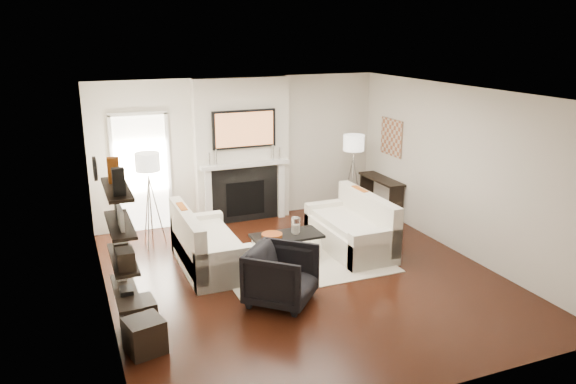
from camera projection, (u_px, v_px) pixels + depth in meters
name	position (u px, v px, depth m)	size (l,w,h in m)	color
room_envelope	(304.00, 189.00, 7.94)	(6.00, 6.00, 6.00)	black
chimney_breast	(242.00, 150.00, 10.50)	(1.80, 0.25, 2.70)	silver
fireplace_surround	(245.00, 195.00, 10.61)	(1.30, 0.02, 1.04)	black
firebox	(245.00, 198.00, 10.63)	(0.75, 0.02, 0.65)	black
mantel_pilaster_l	(208.00, 198.00, 10.31)	(0.12, 0.08, 1.10)	white
mantel_pilaster_r	(281.00, 190.00, 10.84)	(0.12, 0.08, 1.10)	white
mantel_shelf	(245.00, 165.00, 10.40)	(1.70, 0.18, 0.07)	white
tv_body	(244.00, 129.00, 10.24)	(1.20, 0.06, 0.70)	black
tv_screen	(245.00, 129.00, 10.21)	(1.10, 0.01, 0.62)	#BF723F
candlestick_l_tall	(216.00, 157.00, 10.16)	(0.04, 0.04, 0.30)	silver
candlestick_l_short	(209.00, 159.00, 10.12)	(0.04, 0.04, 0.24)	silver
candlestick_r_tall	(273.00, 152.00, 10.56)	(0.04, 0.04, 0.30)	silver
candlestick_r_short	(279.00, 153.00, 10.61)	(0.04, 0.04, 0.24)	silver
hallway_panel	(142.00, 174.00, 10.00)	(0.90, 0.02, 2.10)	white
door_trim_l	(114.00, 177.00, 9.81)	(0.06, 0.06, 2.16)	white
door_trim_r	(169.00, 172.00, 10.16)	(0.06, 0.06, 2.16)	white
door_trim_top	(137.00, 114.00, 9.68)	(1.02, 0.06, 0.06)	white
rug	(300.00, 260.00, 8.90)	(2.60, 2.00, 0.01)	beige
loveseat_left_base	(210.00, 254.00, 8.61)	(0.85, 1.80, 0.42)	white
loveseat_left_back	(187.00, 238.00, 8.40)	(0.18, 1.80, 0.80)	white
loveseat_left_arm_n	(224.00, 269.00, 7.87)	(0.85, 0.18, 0.60)	white
loveseat_left_arm_s	(197.00, 232.00, 9.31)	(0.85, 0.18, 0.60)	white
loveseat_left_cushion	(213.00, 238.00, 8.56)	(0.63, 1.44, 0.10)	white
pillow_left_orange	(182.00, 219.00, 8.61)	(0.10, 0.42, 0.42)	#B65816
pillow_left_charcoal	(191.00, 232.00, 8.08)	(0.10, 0.40, 0.40)	black
loveseat_right_base	(349.00, 237.00, 9.31)	(0.85, 1.80, 0.42)	white
loveseat_right_back	(368.00, 217.00, 9.34)	(0.18, 1.80, 0.80)	white
loveseat_right_arm_n	(375.00, 249.00, 8.56)	(0.85, 0.18, 0.60)	white
loveseat_right_arm_s	(328.00, 218.00, 10.00)	(0.85, 0.18, 0.60)	white
loveseat_right_cushion	(347.00, 223.00, 9.22)	(0.63, 1.44, 0.10)	white
pillow_right_orange	(359.00, 200.00, 9.55)	(0.10, 0.42, 0.42)	#B65816
pillow_right_charcoal	(378.00, 211.00, 9.02)	(0.10, 0.40, 0.40)	black
coffee_table	(287.00, 236.00, 8.84)	(1.10, 0.55, 0.04)	black
coffee_leg_nw	(262.00, 258.00, 8.52)	(0.02, 0.02, 0.38)	silver
coffee_leg_ne	(321.00, 249.00, 8.88)	(0.02, 0.02, 0.38)	silver
coffee_leg_sw	(253.00, 248.00, 8.91)	(0.02, 0.02, 0.38)	silver
coffee_leg_se	(310.00, 239.00, 9.27)	(0.02, 0.02, 0.38)	silver
hurricane_glass	(296.00, 225.00, 8.85)	(0.14, 0.14, 0.25)	white
hurricane_candle	(296.00, 229.00, 8.87)	(0.10, 0.10, 0.16)	white
copper_bowl	(272.00, 235.00, 8.74)	(0.33, 0.33, 0.05)	#CC5D22
armchair	(281.00, 273.00, 7.44)	(0.82, 0.77, 0.84)	black
lamp_left_post	(151.00, 211.00, 9.39)	(0.02, 0.02, 1.20)	silver
lamp_left_shade	(147.00, 162.00, 9.15)	(0.40, 0.40, 0.30)	white
lamp_left_leg_a	(158.00, 211.00, 9.43)	(0.02, 0.02, 1.25)	silver
lamp_left_leg_b	(147.00, 210.00, 9.45)	(0.02, 0.02, 1.25)	silver
lamp_left_leg_c	(148.00, 213.00, 9.29)	(0.02, 0.02, 1.25)	silver
lamp_right_post	(352.00, 186.00, 10.94)	(0.02, 0.02, 1.20)	silver
lamp_right_shade	(354.00, 143.00, 10.70)	(0.40, 0.40, 0.30)	white
lamp_right_leg_a	(357.00, 185.00, 10.98)	(0.02, 0.02, 1.25)	silver
lamp_right_leg_b	(348.00, 185.00, 11.00)	(0.02, 0.02, 1.25)	silver
lamp_right_leg_c	(352.00, 187.00, 10.83)	(0.02, 0.02, 1.25)	silver
console_top	(381.00, 179.00, 10.90)	(0.35, 1.20, 0.04)	black
console_leg_n	(396.00, 205.00, 10.51)	(0.30, 0.04, 0.71)	black
console_leg_s	(366.00, 191.00, 11.49)	(0.30, 0.04, 0.71)	black
wall_art	(391.00, 137.00, 10.70)	(0.03, 0.70, 0.70)	#A27551
shelf_bottom	(126.00, 292.00, 6.28)	(0.25, 1.00, 0.04)	black
shelf_lower	(123.00, 259.00, 6.17)	(0.25, 1.00, 0.04)	black
shelf_upper	(120.00, 225.00, 6.06)	(0.25, 1.00, 0.04)	black
shelf_top	(117.00, 189.00, 5.95)	(0.25, 1.00, 0.04)	black
decor_magfile_a	(119.00, 182.00, 5.63)	(0.12, 0.10, 0.28)	black
decor_magfile_b	(113.00, 170.00, 6.10)	(0.12, 0.10, 0.28)	#B65816
decor_frame_a	(121.00, 218.00, 5.87)	(0.04, 0.30, 0.22)	white
decor_frame_b	(117.00, 210.00, 6.19)	(0.04, 0.22, 0.18)	black
decor_wine_rack	(125.00, 259.00, 5.87)	(0.18, 0.25, 0.20)	black
decor_box_small	(121.00, 247.00, 6.29)	(0.15, 0.12, 0.12)	black
decor_books	(126.00, 290.00, 6.22)	(0.14, 0.20, 0.05)	black
decor_box_tall	(122.00, 272.00, 6.53)	(0.10, 0.10, 0.18)	white
clock_rim	(95.00, 169.00, 7.65)	(0.34, 0.34, 0.04)	black
clock_face	(97.00, 169.00, 7.66)	(0.29, 0.29, 0.01)	white
ottoman_near	(139.00, 316.00, 6.78)	(0.40, 0.40, 0.40)	black
ottoman_far	(145.00, 336.00, 6.34)	(0.40, 0.40, 0.40)	black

